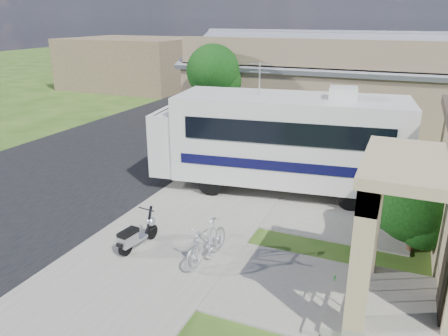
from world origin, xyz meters
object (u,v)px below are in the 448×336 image
at_px(shrub, 421,197).
at_px(motorhome, 280,138).
at_px(van, 244,87).
at_px(scooter, 136,235).
at_px(bicycle, 207,244).
at_px(pickup_truck, 205,105).
at_px(garden_hose, 342,283).

bearing_deg(shrub, motorhome, 148.47).
bearing_deg(van, motorhome, -76.86).
relative_size(motorhome, shrub, 2.94).
xyz_separation_m(motorhome, van, (-7.19, 15.69, -0.92)).
relative_size(motorhome, scooter, 5.97).
xyz_separation_m(shrub, bicycle, (-4.63, -2.61, -0.98)).
relative_size(bicycle, pickup_truck, 0.28).
relative_size(scooter, van, 0.23).
bearing_deg(shrub, van, 122.22).
bearing_deg(pickup_truck, motorhome, 120.62).
xyz_separation_m(shrub, pickup_truck, (-11.34, 11.42, -0.64)).
height_order(bicycle, van, van).
height_order(pickup_truck, garden_hose, pickup_truck).
bearing_deg(shrub, scooter, -156.96).
height_order(motorhome, shrub, motorhome).
relative_size(motorhome, garden_hose, 23.22).
distance_m(scooter, bicycle, 1.93).
distance_m(pickup_truck, garden_hose, 16.97).
bearing_deg(garden_hose, shrub, 58.58).
relative_size(pickup_truck, van, 0.97).
distance_m(van, garden_hose, 23.09).
distance_m(motorhome, garden_hose, 6.10).
xyz_separation_m(scooter, pickup_truck, (-4.78, 14.21, 0.42)).
relative_size(shrub, pickup_truck, 0.48).
bearing_deg(garden_hose, scooter, -174.99).
relative_size(motorhome, pickup_truck, 1.40).
distance_m(shrub, garden_hose, 3.08).
bearing_deg(motorhome, bicycle, -100.24).
distance_m(bicycle, pickup_truck, 15.56).
relative_size(bicycle, van, 0.27).
bearing_deg(bicycle, pickup_truck, 123.90).
height_order(motorhome, scooter, motorhome).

